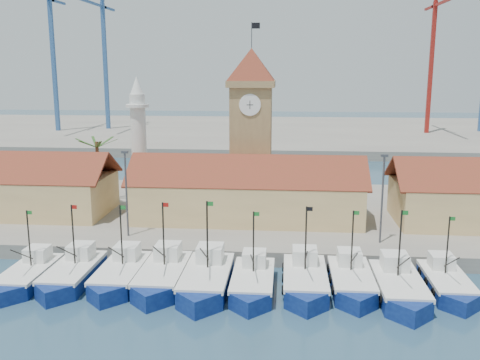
# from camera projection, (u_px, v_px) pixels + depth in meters

# --- Properties ---
(ground) EXTENTS (400.00, 400.00, 0.00)m
(ground) POSITION_uv_depth(u_px,v_px,m) (230.00, 302.00, 43.78)
(ground) COLOR #1D3B4D
(ground) RESTS_ON ground
(quay) EXTENTS (140.00, 32.00, 1.50)m
(quay) POSITION_uv_depth(u_px,v_px,m) (250.00, 215.00, 67.03)
(quay) COLOR gray
(quay) RESTS_ON ground
(terminal) EXTENTS (240.00, 80.00, 2.00)m
(terminal) POSITION_uv_depth(u_px,v_px,m) (271.00, 133.00, 150.85)
(terminal) COLOR gray
(terminal) RESTS_ON ground
(boat_0) EXTENTS (3.35, 9.18, 6.94)m
(boat_0) POSITION_uv_depth(u_px,v_px,m) (27.00, 277.00, 47.10)
(boat_0) COLOR #0B1A56
(boat_0) RESTS_ON ground
(boat_1) EXTENTS (3.57, 9.79, 7.40)m
(boat_1) POSITION_uv_depth(u_px,v_px,m) (72.00, 275.00, 47.30)
(boat_1) COLOR #0B1A56
(boat_1) RESTS_ON ground
(boat_2) EXTENTS (3.58, 9.80, 7.42)m
(boat_2) POSITION_uv_depth(u_px,v_px,m) (120.00, 276.00, 47.11)
(boat_2) COLOR #0B1A56
(boat_2) RESTS_ON ground
(boat_3) EXTENTS (3.75, 10.27, 7.77)m
(boat_3) POSITION_uv_depth(u_px,v_px,m) (162.00, 277.00, 46.75)
(boat_3) COLOR #0B1A56
(boat_3) RESTS_ON ground
(boat_4) EXTENTS (3.92, 10.73, 8.12)m
(boat_4) POSITION_uv_depth(u_px,v_px,m) (206.00, 281.00, 45.84)
(boat_4) COLOR #0B1A56
(boat_4) RESTS_ON ground
(boat_5) EXTENTS (3.51, 9.61, 7.27)m
(boat_5) POSITION_uv_depth(u_px,v_px,m) (253.00, 284.00, 45.50)
(boat_5) COLOR #0B1A56
(boat_5) RESTS_ON ground
(boat_6) EXTENTS (3.70, 10.12, 7.66)m
(boat_6) POSITION_uv_depth(u_px,v_px,m) (305.00, 282.00, 45.77)
(boat_6) COLOR #0B1A56
(boat_6) RESTS_ON ground
(boat_7) EXTENTS (3.52, 9.63, 7.29)m
(boat_7) POSITION_uv_depth(u_px,v_px,m) (352.00, 282.00, 45.79)
(boat_7) COLOR #0B1A56
(boat_7) RESTS_ON ground
(boat_8) EXTENTS (3.74, 10.23, 7.74)m
(boat_8) POSITION_uv_depth(u_px,v_px,m) (399.00, 289.00, 44.27)
(boat_8) COLOR #0B1A56
(boat_8) RESTS_ON ground
(boat_9) EXTENTS (3.33, 9.11, 6.89)m
(boat_9) POSITION_uv_depth(u_px,v_px,m) (447.00, 285.00, 45.34)
(boat_9) COLOR #0B1A56
(boat_9) RESTS_ON ground
(hall_center) EXTENTS (27.04, 10.13, 7.61)m
(hall_center) POSITION_uv_depth(u_px,v_px,m) (248.00, 197.00, 62.47)
(hall_center) COLOR #DFBB7A
(hall_center) RESTS_ON quay
(clock_tower) EXTENTS (5.80, 5.80, 22.70)m
(clock_tower) POSITION_uv_depth(u_px,v_px,m) (251.00, 124.00, 66.69)
(clock_tower) COLOR #A18653
(clock_tower) RESTS_ON quay
(minaret) EXTENTS (3.00, 3.00, 16.30)m
(minaret) POSITION_uv_depth(u_px,v_px,m) (139.00, 138.00, 70.37)
(minaret) COLOR silver
(minaret) RESTS_ON quay
(palm_tree) EXTENTS (5.60, 5.03, 8.39)m
(palm_tree) POSITION_uv_depth(u_px,v_px,m) (98.00, 166.00, 69.55)
(palm_tree) COLOR brown
(palm_tree) RESTS_ON quay
(lamp_posts) EXTENTS (80.70, 0.25, 9.03)m
(lamp_posts) POSITION_uv_depth(u_px,v_px,m) (247.00, 192.00, 54.11)
(lamp_posts) COLOR #3F3F44
(lamp_posts) RESTS_ON quay
(crane_blue_far) EXTENTS (1.00, 32.49, 42.63)m
(crane_blue_far) POSITION_uv_depth(u_px,v_px,m) (50.00, 42.00, 141.64)
(crane_blue_far) COLOR #2F5992
(crane_blue_far) RESTS_ON terminal
(crane_blue_near) EXTENTS (1.00, 33.19, 41.40)m
(crane_blue_near) POSITION_uv_depth(u_px,v_px,m) (103.00, 45.00, 146.45)
(crane_blue_near) COLOR #2F5992
(crane_blue_near) RESTS_ON terminal
(crane_red_right) EXTENTS (1.00, 32.64, 40.49)m
(crane_red_right) POSITION_uv_depth(u_px,v_px,m) (434.00, 46.00, 136.25)
(crane_red_right) COLOR maroon
(crane_red_right) RESTS_ON terminal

